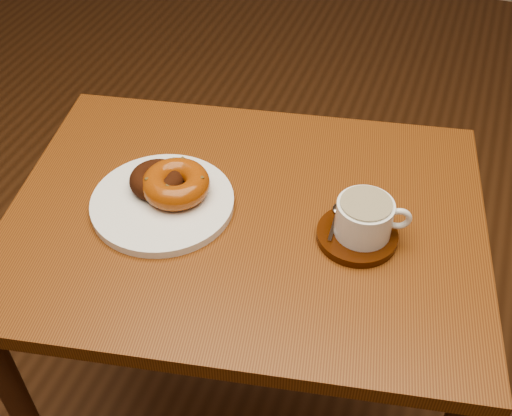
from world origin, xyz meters
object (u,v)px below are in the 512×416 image
(donut_plate, at_px, (163,203))
(coffee_cup, at_px, (365,217))
(saucer, at_px, (357,235))
(cafe_table, at_px, (246,261))

(donut_plate, relative_size, coffee_cup, 2.05)
(coffee_cup, bearing_deg, donut_plate, 171.86)
(donut_plate, relative_size, saucer, 1.86)
(cafe_table, height_order, saucer, saucer)
(donut_plate, distance_m, coffee_cup, 0.35)
(donut_plate, bearing_deg, coffee_cup, 6.88)
(donut_plate, bearing_deg, cafe_table, 11.71)
(cafe_table, distance_m, coffee_cup, 0.26)
(cafe_table, xyz_separation_m, coffee_cup, (0.20, 0.01, 0.17))
(donut_plate, height_order, saucer, same)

